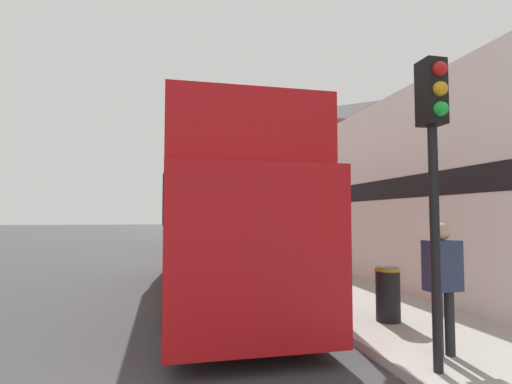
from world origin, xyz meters
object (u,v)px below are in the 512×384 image
parked_car_ahead_of_bus (204,245)px  traffic_signal (434,141)px  pedestrian_nearest (443,275)px  lamp_post_second (244,182)px  tour_bus (214,226)px  lamp_post_nearest (316,169)px  litter_bin (388,292)px

parked_car_ahead_of_bus → traffic_signal: 15.24m
pedestrian_nearest → lamp_post_second: (-0.31, 13.01, 2.35)m
parked_car_ahead_of_bus → lamp_post_second: size_ratio=0.83×
tour_bus → traffic_signal: (2.11, -5.99, 1.23)m
tour_bus → lamp_post_nearest: bearing=-40.3°
parked_car_ahead_of_bus → traffic_signal: (1.51, -14.98, 2.37)m
tour_bus → lamp_post_nearest: 3.10m
traffic_signal → parked_car_ahead_of_bus: bearing=95.8°
tour_bus → lamp_post_nearest: lamp_post_nearest is taller
traffic_signal → lamp_post_second: 13.53m
parked_car_ahead_of_bus → tour_bus: bearing=-92.2°
tour_bus → lamp_post_nearest: size_ratio=2.42×
lamp_post_nearest → parked_car_ahead_of_bus: bearing=98.1°
tour_bus → traffic_signal: 6.46m
traffic_signal → lamp_post_second: size_ratio=0.78×
pedestrian_nearest → lamp_post_second: lamp_post_second is taller
parked_car_ahead_of_bus → pedestrian_nearest: (1.98, -14.47, 0.58)m
parked_car_ahead_of_bus → pedestrian_nearest: pedestrian_nearest is taller
traffic_signal → pedestrian_nearest: bearing=47.4°
pedestrian_nearest → lamp_post_second: 13.22m
tour_bus → parked_car_ahead_of_bus: (0.59, 8.99, -1.14)m
lamp_post_nearest → lamp_post_second: bearing=89.2°
lamp_post_nearest → traffic_signal: bearing=-90.3°
lamp_post_second → parked_car_ahead_of_bus: bearing=138.9°
pedestrian_nearest → parked_car_ahead_of_bus: bearing=97.8°
parked_car_ahead_of_bus → pedestrian_nearest: size_ratio=2.28×
traffic_signal → litter_bin: 3.39m
tour_bus → litter_bin: 4.75m
tour_bus → traffic_signal: bearing=-70.6°
pedestrian_nearest → tour_bus: bearing=115.2°
lamp_post_second → tour_bus: bearing=-106.7°
parked_car_ahead_of_bus → pedestrian_nearest: 14.61m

